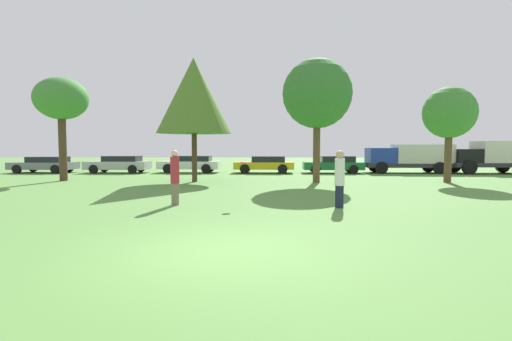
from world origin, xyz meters
TOP-DOWN VIEW (x-y plane):
  - ground_plane at (0.00, 0.00)m, footprint 120.00×120.00m
  - person_thrower at (-2.06, 5.37)m, footprint 0.29×0.29m
  - person_catcher at (3.16, 4.99)m, footprint 0.31×0.31m
  - frisbee at (0.15, 5.48)m, footprint 0.24×0.24m
  - tree_0 at (-10.39, 13.88)m, footprint 2.86×2.86m
  - tree_1 at (-2.96, 13.43)m, footprint 4.00×4.00m
  - tree_2 at (3.56, 13.18)m, footprint 3.63×3.63m
  - tree_3 at (10.53, 13.39)m, footprint 2.69×2.69m
  - parked_car_grey at (-15.27, 20.27)m, footprint 4.56×2.11m
  - parked_car_silver at (-9.80, 20.27)m, footprint 4.55×1.94m
  - parked_car_white at (-4.62, 20.58)m, footprint 4.48×1.90m
  - parked_car_yellow at (0.85, 20.43)m, footprint 4.31×2.14m
  - parked_car_green at (5.82, 20.39)m, footprint 4.28×1.91m
  - delivery_truck_blue at (11.32, 20.65)m, footprint 6.39×2.26m
  - delivery_truck_black at (16.93, 20.24)m, footprint 5.64×2.53m

SIDE VIEW (x-z plane):
  - ground_plane at x=0.00m, z-range 0.00..0.00m
  - parked_car_grey at x=-15.27m, z-range 0.04..1.21m
  - parked_car_green at x=5.82m, z-range 0.03..1.26m
  - parked_car_yellow at x=0.85m, z-range 0.05..1.26m
  - parked_car_silver at x=-9.80m, z-range 0.04..1.27m
  - parked_car_white at x=-4.62m, z-range 0.05..1.29m
  - person_thrower at x=-2.06m, z-range 0.03..1.81m
  - person_catcher at x=3.16m, z-range 0.03..1.81m
  - delivery_truck_blue at x=11.32m, z-range 0.14..2.19m
  - delivery_truck_black at x=16.93m, z-range 0.12..2.41m
  - frisbee at x=0.15m, z-range 1.34..1.40m
  - tree_3 at x=10.53m, z-range 1.13..6.17m
  - tree_0 at x=-10.39m, z-range 1.61..7.30m
  - tree_1 at x=-2.96m, z-range 1.30..7.92m
  - tree_2 at x=3.56m, z-range 1.40..7.88m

